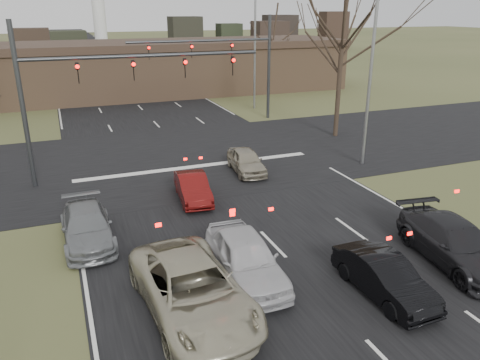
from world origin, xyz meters
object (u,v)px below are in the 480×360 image
object	(u,v)px
streetlight_right_far	(253,44)
car_white_sedan	(246,258)
car_silver_ahead	(246,161)
car_charcoal_sedan	(455,243)
mast_arm_near	(92,81)
mast_arm_far	(236,56)
building	(146,68)
car_grey_ahead	(87,226)
car_silver_suv	(193,290)
car_black_hatch	(384,277)
car_red_ahead	(193,188)
streetlight_right_near	(369,65)

from	to	relation	value
streetlight_right_far	car_white_sedan	world-z (taller)	streetlight_right_far
streetlight_right_far	car_silver_ahead	distance (m)	18.07
car_white_sedan	car_charcoal_sedan	world-z (taller)	car_white_sedan
mast_arm_near	mast_arm_far	world-z (taller)	same
building	car_silver_ahead	world-z (taller)	building
building	car_grey_ahead	xyz separation A→B (m)	(-8.50, -32.19, -2.02)
car_silver_suv	car_grey_ahead	world-z (taller)	car_silver_suv
mast_arm_far	car_white_sedan	size ratio (longest dim) A/B	2.43
car_white_sedan	car_black_hatch	xyz separation A→B (m)	(3.64, -2.44, -0.14)
mast_arm_near	car_red_ahead	bearing A→B (deg)	-51.75
building	car_red_ahead	size ratio (longest dim) A/B	11.41
car_silver_suv	car_black_hatch	xyz separation A→B (m)	(5.78, -1.26, -0.16)
car_black_hatch	car_red_ahead	world-z (taller)	car_black_hatch
car_white_sedan	car_black_hatch	world-z (taller)	car_white_sedan
streetlight_right_near	streetlight_right_far	size ratio (longest dim) A/B	1.00
car_silver_suv	car_silver_ahead	bearing A→B (deg)	56.97
streetlight_right_near	car_charcoal_sedan	world-z (taller)	streetlight_right_near
streetlight_right_far	building	bearing A→B (deg)	123.65
car_grey_ahead	building	bearing A→B (deg)	74.51
car_red_ahead	car_grey_ahead	bearing A→B (deg)	-146.29
mast_arm_near	mast_arm_far	xyz separation A→B (m)	(11.41, 10.00, -0.06)
car_silver_suv	car_white_sedan	xyz separation A→B (m)	(2.14, 1.17, -0.02)
building	car_grey_ahead	size ratio (longest dim) A/B	9.49
car_black_hatch	car_charcoal_sedan	distance (m)	3.68
building	car_silver_suv	distance (m)	38.50
streetlight_right_near	car_white_sedan	bearing A→B (deg)	-140.48
building	mast_arm_near	distance (m)	26.14
streetlight_right_far	car_silver_ahead	world-z (taller)	streetlight_right_far
mast_arm_near	car_black_hatch	xyz separation A→B (m)	(7.01, -14.25, -4.43)
mast_arm_far	streetlight_right_far	size ratio (longest dim) A/B	1.11
streetlight_right_near	car_grey_ahead	bearing A→B (deg)	-164.70
building	car_red_ahead	xyz separation A→B (m)	(-3.58, -29.62, -2.05)
car_grey_ahead	streetlight_right_near	bearing A→B (deg)	14.60
building	streetlight_right_far	bearing A→B (deg)	-56.35
car_silver_suv	car_grey_ahead	bearing A→B (deg)	109.59
mast_arm_near	car_silver_ahead	world-z (taller)	mast_arm_near
car_white_sedan	car_charcoal_sedan	bearing A→B (deg)	-10.23
building	car_red_ahead	distance (m)	29.91
streetlight_right_near	streetlight_right_far	xyz separation A→B (m)	(0.50, 17.00, 0.00)
building	car_grey_ahead	distance (m)	33.36
streetlight_right_far	car_white_sedan	distance (m)	28.54
mast_arm_far	car_black_hatch	bearing A→B (deg)	-100.29
building	car_silver_ahead	xyz separation A→B (m)	(0.23, -26.87, -2.02)
car_charcoal_sedan	car_silver_ahead	bearing A→B (deg)	112.84
car_silver_suv	car_red_ahead	distance (m)	8.71
building	car_charcoal_sedan	distance (m)	38.68
streetlight_right_far	car_black_hatch	size ratio (longest dim) A/B	2.58
building	car_black_hatch	distance (m)	39.30
building	car_black_hatch	size ratio (longest dim) A/B	10.94
car_grey_ahead	mast_arm_far	bearing A→B (deg)	52.89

